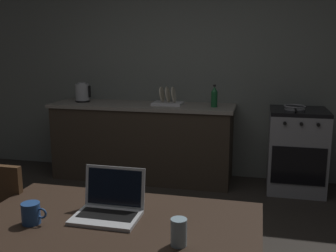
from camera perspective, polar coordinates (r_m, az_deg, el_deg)
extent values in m
cube|color=slate|center=(4.74, 7.53, 8.75)|extent=(6.40, 0.10, 2.69)
cube|color=#382D23|center=(4.70, -3.69, -2.47)|extent=(2.10, 0.60, 0.86)
cube|color=gray|center=(4.61, -3.77, 2.99)|extent=(2.16, 0.64, 0.04)
cube|color=gray|center=(4.52, 18.22, -3.59)|extent=(0.60, 0.60, 0.86)
cube|color=black|center=(4.43, 18.58, 2.06)|extent=(0.60, 0.60, 0.04)
cube|color=black|center=(4.25, 18.49, -5.57)|extent=(0.54, 0.01, 0.40)
cylinder|color=black|center=(4.12, 16.67, 0.37)|extent=(0.04, 0.02, 0.04)
cylinder|color=black|center=(4.13, 18.89, 0.27)|extent=(0.04, 0.02, 0.04)
cylinder|color=black|center=(4.15, 21.08, 0.17)|extent=(0.04, 0.02, 0.04)
cube|color=#332319|center=(1.92, -8.13, -14.79)|extent=(1.38, 0.89, 0.04)
cylinder|color=#332319|center=(2.65, -18.01, -16.41)|extent=(0.05, 0.05, 0.70)
cube|color=silver|center=(1.98, -9.03, -13.06)|extent=(0.32, 0.22, 0.02)
cube|color=black|center=(1.99, -8.87, -12.63)|extent=(0.28, 0.12, 0.00)
cube|color=silver|center=(2.04, -7.78, -8.78)|extent=(0.32, 0.04, 0.21)
cube|color=black|center=(2.04, -7.83, -8.85)|extent=(0.29, 0.03, 0.18)
cylinder|color=black|center=(4.88, -12.34, 3.58)|extent=(0.17, 0.17, 0.02)
cylinder|color=#B2B5BA|center=(4.87, -12.40, 4.86)|extent=(0.16, 0.16, 0.20)
cylinder|color=#B2B5BA|center=(4.85, -12.45, 6.12)|extent=(0.10, 0.10, 0.02)
cube|color=black|center=(4.82, -11.36, 4.96)|extent=(0.02, 0.02, 0.14)
cylinder|color=#19592D|center=(4.37, 6.76, 3.86)|extent=(0.07, 0.07, 0.17)
cone|color=#19592D|center=(4.36, 6.79, 5.36)|extent=(0.07, 0.07, 0.06)
cylinder|color=black|center=(4.35, 6.80, 5.88)|extent=(0.03, 0.03, 0.02)
cylinder|color=gray|center=(4.40, 17.98, 2.38)|extent=(0.21, 0.21, 0.01)
torus|color=gray|center=(4.40, 18.01, 2.78)|extent=(0.23, 0.23, 0.02)
cylinder|color=black|center=(4.20, 18.20, 2.16)|extent=(0.02, 0.18, 0.02)
cylinder|color=#264C8C|center=(2.01, -19.36, -11.92)|extent=(0.09, 0.09, 0.10)
torus|color=#264C8C|center=(1.98, -17.97, -12.03)|extent=(0.05, 0.01, 0.05)
cylinder|color=#99B7C6|center=(1.71, 1.58, -15.22)|extent=(0.07, 0.07, 0.12)
cube|color=silver|center=(4.52, -0.02, 3.30)|extent=(0.34, 0.26, 0.03)
cylinder|color=beige|center=(4.53, -0.89, 4.65)|extent=(0.04, 0.18, 0.18)
cylinder|color=beige|center=(4.51, -0.02, 4.62)|extent=(0.04, 0.18, 0.18)
cylinder|color=beige|center=(4.49, 0.85, 4.60)|extent=(0.04, 0.18, 0.18)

